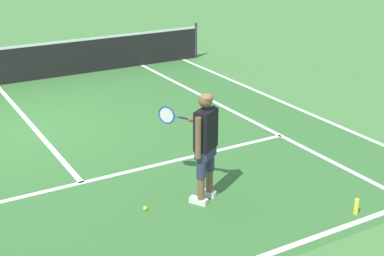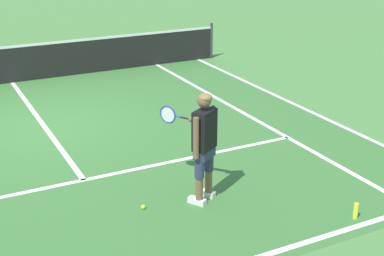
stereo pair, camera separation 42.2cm
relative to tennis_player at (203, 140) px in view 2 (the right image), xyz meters
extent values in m
plane|color=#477F3D|center=(-1.43, 4.27, -0.99)|extent=(80.00, 80.00, 0.00)
cube|color=#387033|center=(-1.43, 3.10, -0.99)|extent=(10.98, 9.96, 0.00)
cube|color=white|center=(-1.43, 1.48, -0.99)|extent=(8.23, 0.10, 0.01)
cube|color=white|center=(-1.43, 4.68, -0.99)|extent=(0.10, 6.40, 0.01)
cube|color=white|center=(2.69, 3.10, -0.99)|extent=(0.10, 9.56, 0.01)
cube|color=white|center=(4.06, 3.10, -0.99)|extent=(0.10, 9.56, 0.01)
cylinder|color=#333338|center=(4.51, 7.88, -0.45)|extent=(0.08, 0.08, 1.07)
cube|color=black|center=(-1.43, 7.88, -0.53)|extent=(11.84, 0.02, 0.91)
cube|color=white|center=(-1.43, 7.88, -0.05)|extent=(11.84, 0.03, 0.06)
cube|color=white|center=(-0.13, -0.07, -0.94)|extent=(0.24, 0.30, 0.09)
cube|color=white|center=(0.11, 0.08, -0.94)|extent=(0.24, 0.30, 0.09)
cylinder|color=brown|center=(-0.11, -0.10, -0.72)|extent=(0.11, 0.11, 0.36)
cylinder|color=#2D3351|center=(-0.11, -0.10, -0.33)|extent=(0.14, 0.14, 0.41)
cylinder|color=brown|center=(0.13, 0.05, -0.72)|extent=(0.11, 0.11, 0.36)
cylinder|color=#2D3351|center=(0.13, 0.05, -0.33)|extent=(0.14, 0.14, 0.41)
cube|color=#2D3351|center=(0.01, -0.03, -0.17)|extent=(0.39, 0.35, 0.20)
cube|color=black|center=(0.01, -0.03, 0.17)|extent=(0.44, 0.39, 0.60)
cylinder|color=brown|center=(-0.20, -0.15, 0.12)|extent=(0.09, 0.09, 0.62)
cylinder|color=black|center=(0.19, 0.19, 0.32)|extent=(0.21, 0.27, 0.29)
cylinder|color=brown|center=(0.11, 0.39, 0.18)|extent=(0.22, 0.29, 0.14)
sphere|color=brown|center=(0.00, -0.02, 0.62)|extent=(0.21, 0.21, 0.21)
ellipsoid|color=olive|center=(0.01, -0.04, 0.67)|extent=(0.27, 0.27, 0.12)
cylinder|color=#232326|center=(0.01, 0.58, 0.15)|extent=(0.13, 0.19, 0.03)
cylinder|color=#1E479E|center=(-0.07, 0.71, 0.15)|extent=(0.07, 0.10, 0.02)
torus|color=#1E479E|center=(-0.17, 0.87, 0.15)|extent=(0.18, 0.27, 0.30)
cylinder|color=silver|center=(-0.17, 0.87, 0.15)|extent=(0.14, 0.21, 0.25)
sphere|color=#CCE02D|center=(-0.92, 0.15, -0.96)|extent=(0.07, 0.07, 0.07)
cylinder|color=yellow|center=(1.69, -1.49, -0.87)|extent=(0.07, 0.07, 0.24)
camera|label=1|loc=(-3.92, -6.39, 3.07)|focal=51.56mm
camera|label=2|loc=(-3.55, -6.59, 3.07)|focal=51.56mm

